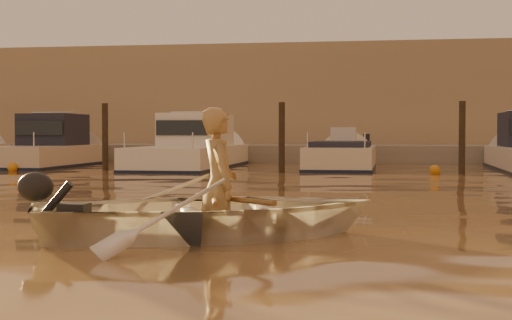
% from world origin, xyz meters
% --- Properties ---
extents(ground_plane, '(160.00, 160.00, 0.00)m').
position_xyz_m(ground_plane, '(0.00, 0.00, 0.00)').
color(ground_plane, brown).
rests_on(ground_plane, ground).
extents(dinghy, '(4.67, 4.10, 0.80)m').
position_xyz_m(dinghy, '(0.91, 0.16, 0.28)').
color(dinghy, silver).
rests_on(dinghy, ground_plane).
extents(person, '(0.64, 0.75, 1.75)m').
position_xyz_m(person, '(1.00, 0.20, 0.57)').
color(person, '#A38051').
rests_on(person, dinghy).
extents(outboard_motor, '(0.98, 0.73, 0.70)m').
position_xyz_m(outboard_motor, '(-0.47, -0.44, 0.28)').
color(outboard_motor, black).
rests_on(outboard_motor, dinghy).
extents(oar_port, '(1.27, 1.74, 0.13)m').
position_xyz_m(oar_port, '(1.13, 0.26, 0.42)').
color(oar_port, brown).
rests_on(oar_port, dinghy).
extents(oar_starboard, '(0.55, 2.06, 0.13)m').
position_xyz_m(oar_starboard, '(0.95, 0.18, 0.42)').
color(oar_starboard, brown).
rests_on(oar_starboard, dinghy).
extents(moored_boat_1, '(2.15, 6.44, 1.75)m').
position_xyz_m(moored_boat_1, '(-8.38, 16.00, 0.62)').
color(moored_boat_1, beige).
rests_on(moored_boat_1, ground_plane).
extents(moored_boat_2, '(2.45, 8.14, 1.75)m').
position_xyz_m(moored_boat_2, '(-3.45, 16.00, 0.62)').
color(moored_boat_2, white).
rests_on(moored_boat_2, ground_plane).
extents(moored_boat_3, '(2.00, 5.80, 0.95)m').
position_xyz_m(moored_boat_3, '(1.36, 16.00, 0.22)').
color(moored_boat_3, beige).
rests_on(moored_boat_3, ground_plane).
extents(piling_1, '(0.18, 0.18, 2.20)m').
position_xyz_m(piling_1, '(-5.50, 13.80, 0.90)').
color(piling_1, '#2D2319').
rests_on(piling_1, ground_plane).
extents(piling_2, '(0.18, 0.18, 2.20)m').
position_xyz_m(piling_2, '(-0.20, 13.80, 0.90)').
color(piling_2, '#2D2319').
rests_on(piling_2, ground_plane).
extents(piling_3, '(0.18, 0.18, 2.20)m').
position_xyz_m(piling_3, '(4.80, 13.80, 0.90)').
color(piling_3, '#2D2319').
rests_on(piling_3, ground_plane).
extents(fender_b, '(0.30, 0.30, 0.30)m').
position_xyz_m(fender_b, '(-8.12, 13.13, 0.10)').
color(fender_b, orange).
rests_on(fender_b, ground_plane).
extents(fender_c, '(0.30, 0.30, 0.30)m').
position_xyz_m(fender_c, '(-2.45, 12.95, 0.10)').
color(fender_c, silver).
rests_on(fender_c, ground_plane).
extents(fender_d, '(0.30, 0.30, 0.30)m').
position_xyz_m(fender_d, '(4.07, 13.59, 0.10)').
color(fender_d, '#C47417').
rests_on(fender_d, ground_plane).
extents(quay, '(52.00, 4.00, 1.00)m').
position_xyz_m(quay, '(0.00, 21.50, 0.15)').
color(quay, gray).
rests_on(quay, ground_plane).
extents(waterfront_building, '(46.00, 7.00, 4.80)m').
position_xyz_m(waterfront_building, '(0.00, 27.00, 2.40)').
color(waterfront_building, '#9E8466').
rests_on(waterfront_building, quay).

